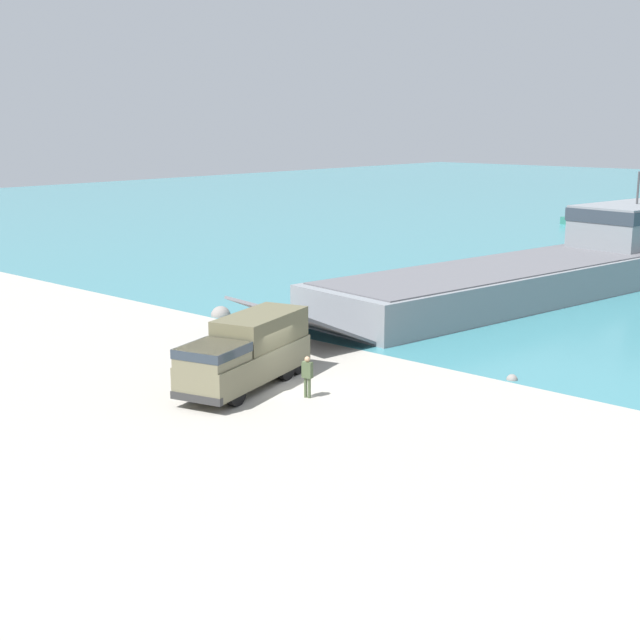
{
  "coord_description": "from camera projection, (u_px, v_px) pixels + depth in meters",
  "views": [
    {
      "loc": [
        26.38,
        -27.14,
        11.53
      ],
      "look_at": [
        -1.78,
        4.26,
        2.06
      ],
      "focal_mm": 50.0,
      "sensor_mm": 36.0,
      "label": 1
    }
  ],
  "objects": [
    {
      "name": "moored_boat_a",
      "position": [
        591.0,
        217.0,
        102.86
      ],
      "size": [
        3.88,
        8.91,
        1.75
      ],
      "rotation": [
        0.0,
        0.0,
        6.13
      ],
      "color": "#2D7060",
      "rests_on": "ground_plane"
    },
    {
      "name": "ground_plane",
      "position": [
        286.0,
        387.0,
        39.42
      ],
      "size": [
        240.0,
        240.0,
        0.0
      ],
      "primitive_type": "plane",
      "color": "#9E998E"
    },
    {
      "name": "landing_craft",
      "position": [
        560.0,
        263.0,
        61.53
      ],
      "size": [
        12.66,
        41.17,
        7.82
      ],
      "rotation": [
        0.0,
        0.0,
        -0.14
      ],
      "color": "gray",
      "rests_on": "ground_plane"
    },
    {
      "name": "shoreline_rock_b",
      "position": [
        512.0,
        380.0,
        40.5
      ],
      "size": [
        0.52,
        0.52,
        0.52
      ],
      "primitive_type": "sphere",
      "color": "gray",
      "rests_on": "ground_plane"
    },
    {
      "name": "mooring_bollard",
      "position": [
        259.0,
        328.0,
        48.73
      ],
      "size": [
        0.25,
        0.25,
        0.76
      ],
      "color": "#333338",
      "rests_on": "ground_plane"
    },
    {
      "name": "soldier_on_ramp",
      "position": [
        307.0,
        374.0,
        37.67
      ],
      "size": [
        0.48,
        0.33,
        1.81
      ],
      "rotation": [
        0.0,
        0.0,
        1.79
      ],
      "color": "#475638",
      "rests_on": "ground_plane"
    },
    {
      "name": "military_truck",
      "position": [
        246.0,
        352.0,
        39.09
      ],
      "size": [
        4.31,
        8.14,
        3.08
      ],
      "rotation": [
        0.0,
        0.0,
        -1.31
      ],
      "color": "#6B664C",
      "rests_on": "ground_plane"
    },
    {
      "name": "shoreline_rock_a",
      "position": [
        221.0,
        316.0,
        53.72
      ],
      "size": [
        1.21,
        1.21,
        1.21
      ],
      "primitive_type": "sphere",
      "color": "gray",
      "rests_on": "ground_plane"
    }
  ]
}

